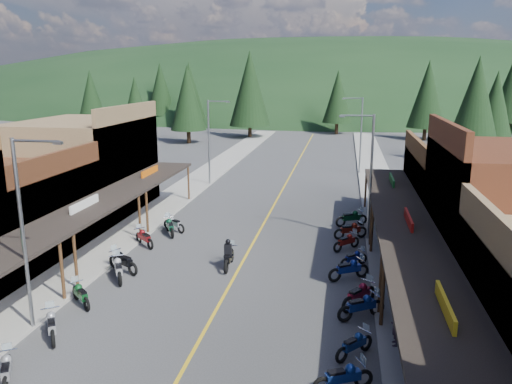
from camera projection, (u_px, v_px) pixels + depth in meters
The scene contains 42 objects.
ground at pixel (231, 283), 25.37m from camera, with size 220.00×220.00×0.00m, color #38383A.
centerline at pixel (281, 193), 44.52m from camera, with size 0.15×90.00×0.01m, color gold.
sidewalk_west at pixel (187, 188), 45.98m from camera, with size 3.40×94.00×0.15m, color gray.
sidewalk_east at pixel (381, 196), 43.03m from camera, with size 3.40×94.00×0.15m, color gray.
shop_west_2 at pixel (5, 213), 28.74m from camera, with size 10.90×9.00×6.20m.
shop_west_3 at pixel (86, 167), 37.71m from camera, with size 10.90×10.20×8.20m.
shop_east_3 at pixel (469, 194), 33.27m from camera, with size 10.90×10.20×6.20m.
streetlight_0 at pixel (25, 227), 19.77m from camera, with size 2.16×0.18×8.00m.
streetlight_1 at pixel (210, 138), 46.59m from camera, with size 2.16×0.18×8.00m.
streetlight_2 at pixel (369, 172), 30.82m from camera, with size 2.16×0.18×8.00m.
streetlight_3 at pixel (360, 132), 51.89m from camera, with size 2.16×0.18×8.00m.
ridge_hill at pixel (328, 108), 154.68m from camera, with size 310.00×140.00×60.00m, color black.
pine_0 at pixel (91, 96), 90.04m from camera, with size 5.04×5.04×11.00m.
pine_1 at pixel (189, 90), 94.81m from camera, with size 5.88×5.88×12.50m.
pine_2 at pixel (250, 89), 80.77m from camera, with size 6.72×6.72×14.00m.
pine_3 at pixel (338, 96), 86.40m from camera, with size 5.04×5.04×11.00m.
pine_4 at pixel (428, 94), 78.11m from camera, with size 5.88×5.88×12.50m.
pine_7 at pixel (161, 89), 101.91m from camera, with size 5.88×5.88×12.50m.
pine_8 at pixel (136, 108), 66.03m from camera, with size 4.48×4.48×10.00m.
pine_9 at pixel (495, 106), 62.92m from camera, with size 4.93×4.93×10.80m.
pine_10 at pixel (188, 98), 74.74m from camera, with size 5.38×5.38×11.60m.
pine_11 at pixel (476, 102), 56.71m from camera, with size 5.82×5.82×12.40m.
bike_west_4 at pixel (7, 368), 17.05m from camera, with size 0.66×1.98×1.13m, color gray, non-canonical shape.
bike_west_5 at pixel (52, 324), 19.95m from camera, with size 0.73×2.19×1.25m, color gray, non-canonical shape.
bike_west_6 at pixel (81, 294), 22.79m from camera, with size 0.68×2.05×1.17m, color #0E471D, non-canonical shape.
bike_west_7 at pixel (118, 268), 25.58m from camera, with size 0.78×2.34×1.33m, color #A6A7AC, non-canonical shape.
bike_west_8 at pixel (123, 260), 26.62m from camera, with size 0.77×2.31×1.32m, color black, non-canonical shape.
bike_west_9 at pixel (144, 237), 30.59m from camera, with size 0.72×2.16×1.23m, color maroon, non-canonical shape.
bike_west_10 at pixel (170, 226), 32.78m from camera, with size 0.73×2.20×1.26m, color #0C402A, non-canonical shape.
bike_west_11 at pixel (174, 223), 33.56m from camera, with size 0.68×2.03×1.16m, color #A6A7AC, non-canonical shape.
bike_east_4 at pixel (343, 376), 16.55m from camera, with size 0.71×2.12×1.21m, color navy, non-canonical shape.
bike_east_5 at pixel (354, 343), 18.65m from camera, with size 0.64×1.93×1.10m, color navy, non-canonical shape.
bike_east_6 at pixel (361, 305), 21.53m from camera, with size 0.76×2.28×1.30m, color navy, non-canonical shape.
bike_east_7 at pixel (359, 294), 22.59m from camera, with size 0.78×2.33×1.33m, color maroon, non-canonical shape.
bike_east_8 at pixel (349, 268), 25.59m from camera, with size 0.76×2.27×1.30m, color navy, non-canonical shape.
bike_east_9 at pixel (354, 257), 27.42m from camera, with size 0.62×1.85×1.06m, color navy, non-canonical shape.
bike_east_10 at pixel (347, 241), 29.96m from camera, with size 0.69×2.06×1.18m, color maroon, non-canonical shape.
bike_east_11 at pixel (351, 229), 32.01m from camera, with size 0.75×2.24×1.28m, color #63170D, non-canonical shape.
bike_east_12 at pixel (352, 217), 34.64m from camera, with size 0.78×2.33×1.33m, color #0B371C, non-canonical shape.
rider_on_bike at pixel (229, 256), 27.18m from camera, with size 0.86×2.31×1.74m.
pedestrian_east_a at pixel (396, 325), 19.13m from camera, with size 0.60×0.39×1.65m, color #271D2B.
pedestrian_east_b at pixel (390, 222), 32.13m from camera, with size 0.86×0.49×1.76m, color brown.
Camera 1 is at (5.37, -23.02, 10.39)m, focal length 35.00 mm.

